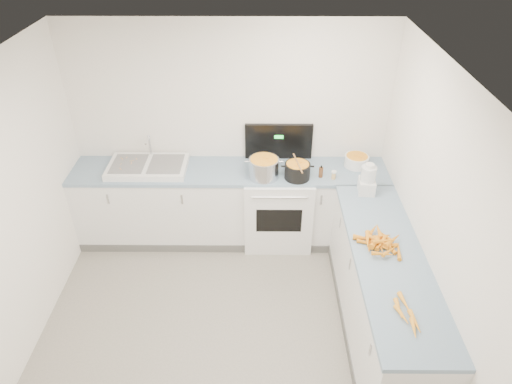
{
  "coord_description": "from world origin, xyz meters",
  "views": [
    {
      "loc": [
        0.33,
        -2.61,
        3.57
      ],
      "look_at": [
        0.3,
        1.1,
        1.05
      ],
      "focal_mm": 32.0,
      "sensor_mm": 36.0,
      "label": 1
    }
  ],
  "objects_px": {
    "sink": "(148,166)",
    "steel_pot": "(264,169)",
    "spice_jar": "(334,176)",
    "black_pot": "(297,172)",
    "extract_bottle": "(321,172)",
    "stove": "(278,205)",
    "mixing_bowl": "(356,161)",
    "food_processor": "(367,180)"
  },
  "relations": [
    {
      "from": "sink",
      "to": "steel_pot",
      "type": "height_order",
      "value": "sink"
    },
    {
      "from": "steel_pot",
      "to": "spice_jar",
      "type": "bearing_deg",
      "value": -2.84
    },
    {
      "from": "steel_pot",
      "to": "black_pot",
      "type": "bearing_deg",
      "value": -3.79
    },
    {
      "from": "extract_bottle",
      "to": "spice_jar",
      "type": "relative_size",
      "value": 1.48
    },
    {
      "from": "extract_bottle",
      "to": "spice_jar",
      "type": "bearing_deg",
      "value": -15.1
    },
    {
      "from": "stove",
      "to": "spice_jar",
      "type": "height_order",
      "value": "stove"
    },
    {
      "from": "stove",
      "to": "mixing_bowl",
      "type": "xyz_separation_m",
      "value": [
        0.87,
        0.11,
        0.53
      ]
    },
    {
      "from": "sink",
      "to": "spice_jar",
      "type": "distance_m",
      "value": 2.04
    },
    {
      "from": "sink",
      "to": "extract_bottle",
      "type": "xyz_separation_m",
      "value": [
        1.89,
        -0.14,
        0.02
      ]
    },
    {
      "from": "steel_pot",
      "to": "spice_jar",
      "type": "distance_m",
      "value": 0.75
    },
    {
      "from": "sink",
      "to": "food_processor",
      "type": "xyz_separation_m",
      "value": [
        2.33,
        -0.43,
        0.1
      ]
    },
    {
      "from": "food_processor",
      "to": "black_pot",
      "type": "bearing_deg",
      "value": 159.1
    },
    {
      "from": "stove",
      "to": "spice_jar",
      "type": "bearing_deg",
      "value": -15.76
    },
    {
      "from": "sink",
      "to": "black_pot",
      "type": "height_order",
      "value": "sink"
    },
    {
      "from": "stove",
      "to": "black_pot",
      "type": "height_order",
      "value": "stove"
    },
    {
      "from": "food_processor",
      "to": "stove",
      "type": "bearing_deg",
      "value": 154.8
    },
    {
      "from": "mixing_bowl",
      "to": "spice_jar",
      "type": "xyz_separation_m",
      "value": [
        -0.29,
        -0.28,
        -0.02
      ]
    },
    {
      "from": "sink",
      "to": "spice_jar",
      "type": "height_order",
      "value": "sink"
    },
    {
      "from": "sink",
      "to": "steel_pot",
      "type": "relative_size",
      "value": 2.65
    },
    {
      "from": "spice_jar",
      "to": "food_processor",
      "type": "bearing_deg",
      "value": -39.83
    },
    {
      "from": "steel_pot",
      "to": "food_processor",
      "type": "height_order",
      "value": "food_processor"
    },
    {
      "from": "stove",
      "to": "spice_jar",
      "type": "distance_m",
      "value": 0.78
    },
    {
      "from": "steel_pot",
      "to": "black_pot",
      "type": "relative_size",
      "value": 1.19
    },
    {
      "from": "stove",
      "to": "steel_pot",
      "type": "height_order",
      "value": "stove"
    },
    {
      "from": "stove",
      "to": "steel_pot",
      "type": "relative_size",
      "value": 4.19
    },
    {
      "from": "stove",
      "to": "extract_bottle",
      "type": "relative_size",
      "value": 11.91
    },
    {
      "from": "black_pot",
      "to": "extract_bottle",
      "type": "relative_size",
      "value": 2.38
    },
    {
      "from": "steel_pot",
      "to": "black_pot",
      "type": "xyz_separation_m",
      "value": [
        0.36,
        -0.02,
        -0.02
      ]
    },
    {
      "from": "food_processor",
      "to": "steel_pot",
      "type": "bearing_deg",
      "value": 164.67
    },
    {
      "from": "steel_pot",
      "to": "mixing_bowl",
      "type": "bearing_deg",
      "value": 12.95
    },
    {
      "from": "spice_jar",
      "to": "steel_pot",
      "type": "bearing_deg",
      "value": 177.16
    },
    {
      "from": "black_pot",
      "to": "spice_jar",
      "type": "height_order",
      "value": "black_pot"
    },
    {
      "from": "steel_pot",
      "to": "food_processor",
      "type": "xyz_separation_m",
      "value": [
        1.05,
        -0.29,
        0.04
      ]
    },
    {
      "from": "black_pot",
      "to": "spice_jar",
      "type": "relative_size",
      "value": 3.53
    },
    {
      "from": "stove",
      "to": "sink",
      "type": "xyz_separation_m",
      "value": [
        -1.45,
        0.02,
        0.5
      ]
    },
    {
      "from": "steel_pot",
      "to": "spice_jar",
      "type": "height_order",
      "value": "steel_pot"
    },
    {
      "from": "black_pot",
      "to": "mixing_bowl",
      "type": "distance_m",
      "value": 0.73
    },
    {
      "from": "steel_pot",
      "to": "black_pot",
      "type": "height_order",
      "value": "steel_pot"
    },
    {
      "from": "spice_jar",
      "to": "extract_bottle",
      "type": "bearing_deg",
      "value": 164.9
    },
    {
      "from": "mixing_bowl",
      "to": "extract_bottle",
      "type": "height_order",
      "value": "mixing_bowl"
    },
    {
      "from": "black_pot",
      "to": "mixing_bowl",
      "type": "relative_size",
      "value": 1.01
    },
    {
      "from": "extract_bottle",
      "to": "spice_jar",
      "type": "height_order",
      "value": "extract_bottle"
    }
  ]
}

